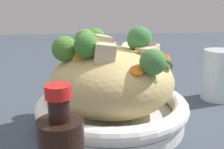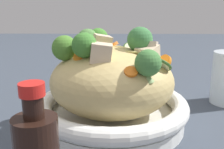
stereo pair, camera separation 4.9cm
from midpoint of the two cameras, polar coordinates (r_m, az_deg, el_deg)
ground_plane at (r=0.53m, az=-2.72°, el=-10.43°), size 3.00×3.00×0.00m
serving_bowl at (r=0.52m, az=-2.76°, el=-7.63°), size 0.29×0.29×0.05m
noodle_heap at (r=0.50m, az=-2.84°, el=-1.40°), size 0.23×0.23×0.13m
broccoli_florets at (r=0.48m, az=-5.08°, el=6.03°), size 0.19×0.20×0.08m
carrot_coins at (r=0.48m, az=-2.33°, el=4.01°), size 0.19×0.14×0.05m
zucchini_slices at (r=0.49m, az=1.21°, el=4.16°), size 0.16×0.15×0.04m
chicken_chunks at (r=0.47m, az=-0.26°, el=5.29°), size 0.13×0.10×0.05m
drinking_glass at (r=0.68m, az=19.83°, el=-0.10°), size 0.08×0.08×0.12m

